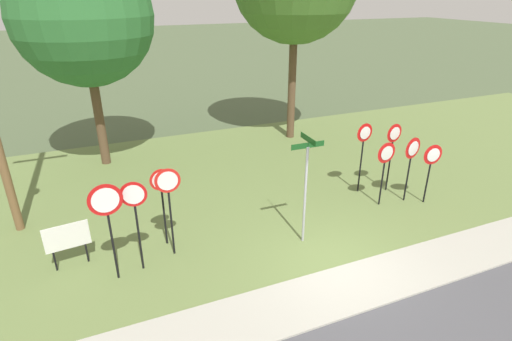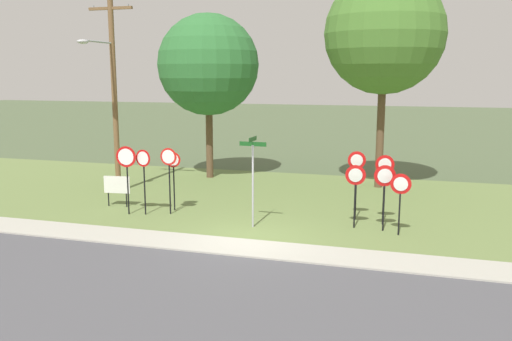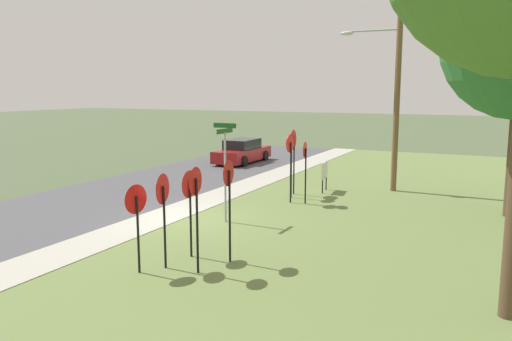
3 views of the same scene
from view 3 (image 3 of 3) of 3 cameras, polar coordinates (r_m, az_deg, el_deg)
The scene contains 17 objects.
ground_plane at distance 17.12m, azimuth -8.05°, elevation -5.49°, with size 160.00×160.00×0.00m, color #4C5B3D.
road_asphalt at distance 20.14m, azimuth -19.50°, elevation -3.72°, with size 44.00×6.40×0.01m, color #4C4C51.
sidewalk_strip at distance 17.56m, azimuth -10.23°, elevation -5.08°, with size 44.00×1.60×0.06m, color #ADAA9E.
grass_median at distance 14.75m, azimuth 11.91°, elevation -7.90°, with size 44.00×12.00×0.04m, color olive.
stop_sign_near_left at distance 20.64m, azimuth 4.20°, elevation 2.62°, with size 0.80×0.11×2.63m.
stop_sign_near_right at distance 18.98m, azimuth 5.51°, elevation 1.21°, with size 0.60×0.12×2.33m.
stop_sign_far_left at distance 20.02m, azimuth 3.91°, elevation 2.05°, with size 0.64×0.14×2.51m.
stop_sign_far_center at distance 19.07m, azimuth 3.85°, elevation 1.84°, with size 0.66×0.10×2.57m.
yield_sign_near_left at distance 12.17m, azimuth -10.40°, elevation -3.08°, with size 0.72×0.16×2.29m.
yield_sign_near_right at distance 11.70m, azimuth -6.78°, elevation -2.73°, with size 0.66×0.12×2.50m.
yield_sign_far_left at distance 12.02m, azimuth -13.27°, elevation -4.11°, with size 0.68×0.13×2.09m.
yield_sign_far_right at distance 12.93m, azimuth -7.50°, elevation -2.52°, with size 0.70×0.11×2.23m.
yield_sign_center at distance 12.39m, azimuth -3.10°, elevation -1.86°, with size 0.65×0.12×2.55m.
street_name_post at distance 16.22m, azimuth -3.47°, elevation 0.71°, with size 0.96×0.82×3.19m.
utility_pole at distance 22.01m, azimuth 15.17°, elevation 10.65°, with size 2.10×2.59×9.23m.
notice_board at distance 21.44m, azimuth 7.68°, elevation -0.16°, with size 1.10×0.16×1.25m.
parked_hatchback_near at distance 30.12m, azimuth -1.55°, elevation 2.10°, with size 4.56×1.91×1.39m.
Camera 3 is at (13.74, 9.30, 4.25)m, focal length 35.77 mm.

